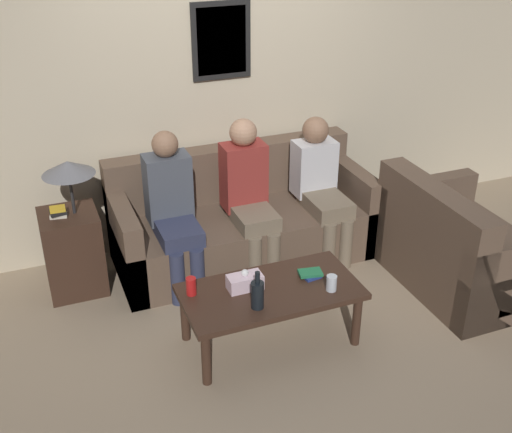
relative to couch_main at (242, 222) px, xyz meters
name	(u,v)px	position (x,y,z in m)	size (l,w,h in m)	color
ground_plane	(265,285)	(0.00, -0.52, -0.30)	(16.00, 16.00, 0.00)	gray
wall_back	(221,89)	(0.00, 0.46, 1.00)	(9.00, 0.08, 2.60)	beige
couch_main	(242,222)	(0.00, 0.00, 0.00)	(2.09, 0.87, 0.87)	brown
couch_side	(459,250)	(1.38, -1.04, 0.00)	(0.87, 1.20, 0.87)	brown
coffee_table	(271,296)	(-0.23, -1.16, 0.07)	(1.18, 0.59, 0.43)	#382319
side_table_with_lamp	(73,243)	(-1.36, -0.01, 0.10)	(0.45, 0.42, 1.05)	#382319
wine_bottle	(257,294)	(-0.38, -1.31, 0.22)	(0.08, 0.08, 0.26)	black
drinking_glass	(332,283)	(0.14, -1.31, 0.18)	(0.07, 0.07, 0.11)	silver
book_stack	(310,274)	(0.08, -1.11, 0.14)	(0.17, 0.13, 0.04)	navy
soda_can	(191,286)	(-0.73, -1.02, 0.18)	(0.07, 0.07, 0.12)	red
tissue_box	(245,282)	(-0.38, -1.09, 0.18)	(0.23, 0.12, 0.15)	silver
person_left	(173,206)	(-0.61, -0.16, 0.34)	(0.34, 0.60, 1.20)	#2D334C
person_middle	(249,191)	(0.00, -0.16, 0.35)	(0.34, 0.59, 1.21)	#756651
person_right	(320,183)	(0.63, -0.15, 0.31)	(0.34, 0.63, 1.14)	#756651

